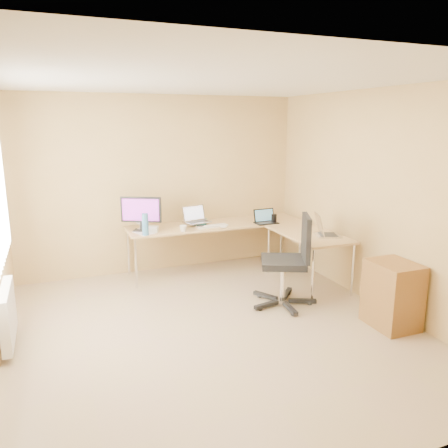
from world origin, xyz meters
name	(u,v)px	position (x,y,z in m)	size (l,w,h in m)	color
floor	(214,330)	(0.00, 0.00, 0.00)	(4.50, 4.50, 0.00)	tan
ceiling	(213,80)	(0.00, 0.00, 2.60)	(4.50, 4.50, 0.00)	white
wall_back	(161,185)	(0.00, 2.25, 1.30)	(4.50, 4.50, 0.00)	tan
wall_front	(352,288)	(0.00, -2.25, 1.30)	(4.50, 4.50, 0.00)	tan
wall_right	(378,200)	(2.10, 0.00, 1.30)	(4.50, 4.50, 0.00)	tan
desk_main	(217,247)	(0.72, 1.85, 0.36)	(2.65, 0.70, 0.73)	tan
desk_return	(308,259)	(1.70, 0.85, 0.36)	(0.70, 1.30, 0.73)	tan
monitor	(141,214)	(-0.40, 1.81, 0.97)	(0.56, 0.18, 0.48)	black
book_stack	(200,222)	(0.50, 1.96, 0.75)	(0.20, 0.27, 0.04)	#1C6B60
laptop_center	(197,214)	(0.42, 1.85, 0.89)	(0.37, 0.28, 0.24)	silver
laptop_black	(266,216)	(1.43, 1.59, 0.84)	(0.33, 0.25, 0.21)	black
keyboard	(212,226)	(0.60, 1.68, 0.74)	(0.46, 0.13, 0.02)	white
mouse	(224,227)	(0.72, 1.55, 0.75)	(0.10, 0.06, 0.04)	white
mug	(183,228)	(0.12, 1.55, 0.78)	(0.10, 0.10, 0.09)	white
cd_stack	(200,227)	(0.42, 1.69, 0.74)	(0.11, 0.11, 0.03)	silver
water_bottle	(145,224)	(-0.40, 1.55, 0.88)	(0.09, 0.09, 0.30)	teal
papers	(144,233)	(-0.40, 1.69, 0.73)	(0.20, 0.28, 0.01)	white
white_box	(151,229)	(-0.29, 1.72, 0.77)	(0.20, 0.15, 0.07)	white
desk_fan	(140,220)	(-0.40, 1.89, 0.86)	(0.21, 0.21, 0.26)	silver
black_cup	(274,219)	(1.54, 1.56, 0.80)	(0.08, 0.08, 0.14)	black
laptop_return	(328,227)	(1.85, 0.63, 0.85)	(0.29, 0.37, 0.25)	silver
office_chair	(283,266)	(1.03, 0.34, 0.50)	(0.68, 0.68, 1.14)	black
cabinet	(392,295)	(1.85, -0.63, 0.36)	(0.43, 0.54, 0.74)	#925F29
radiator	(8,314)	(-2.03, 0.40, 0.35)	(0.09, 0.80, 0.55)	white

